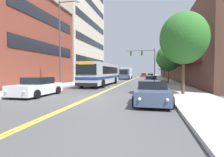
% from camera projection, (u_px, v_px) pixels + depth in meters
% --- Properties ---
extents(ground_plane, '(240.00, 240.00, 0.00)m').
position_uv_depth(ground_plane, '(134.00, 78.00, 48.74)').
color(ground_plane, '#4C4C4F').
extents(sidewalk_left, '(3.33, 106.00, 0.16)m').
position_uv_depth(sidewalk_left, '(110.00, 78.00, 50.26)').
color(sidewalk_left, '#B2ADA5').
rests_on(sidewalk_left, ground_plane).
extents(sidewalk_right, '(3.33, 106.00, 0.16)m').
position_uv_depth(sidewalk_right, '(161.00, 78.00, 47.22)').
color(sidewalk_right, '#B2ADA5').
rests_on(sidewalk_right, ground_plane).
extents(centre_line, '(0.34, 106.00, 0.01)m').
position_uv_depth(centre_line, '(134.00, 78.00, 48.74)').
color(centre_line, yellow).
rests_on(centre_line, ground_plane).
extents(brick_storefront_left, '(9.24, 15.22, 12.38)m').
position_uv_depth(brick_storefront_left, '(18.00, 40.00, 23.95)').
color(brick_storefront_left, brown).
rests_on(brick_storefront_left, ground_plane).
extents(office_tower_left, '(12.08, 20.97, 26.28)m').
position_uv_depth(office_tower_left, '(69.00, 25.00, 42.24)').
color(office_tower_left, beige).
rests_on(office_tower_left, ground_plane).
extents(storefront_row_right, '(9.10, 68.00, 9.68)m').
position_uv_depth(storefront_row_right, '(184.00, 60.00, 45.79)').
color(storefront_row_right, brown).
rests_on(storefront_row_right, ground_plane).
extents(city_bus, '(2.90, 12.20, 2.96)m').
position_uv_depth(city_bus, '(102.00, 73.00, 24.37)').
color(city_bus, silver).
rests_on(city_bus, ground_plane).
extents(car_dark_grey_parked_left_near, '(1.99, 4.20, 1.21)m').
position_uv_depth(car_dark_grey_parked_left_near, '(117.00, 77.00, 45.65)').
color(car_dark_grey_parked_left_near, '#38383D').
rests_on(car_dark_grey_parked_left_near, ground_plane).
extents(car_white_parked_left_mid, '(2.21, 4.66, 1.44)m').
position_uv_depth(car_white_parked_left_mid, '(37.00, 87.00, 13.59)').
color(car_white_parked_left_mid, white).
rests_on(car_white_parked_left_mid, ground_plane).
extents(car_slate_blue_parked_right_foreground, '(2.08, 4.40, 1.34)m').
position_uv_depth(car_slate_blue_parked_right_foreground, '(152.00, 93.00, 10.26)').
color(car_slate_blue_parked_right_foreground, '#475675').
rests_on(car_slate_blue_parked_right_foreground, ground_plane).
extents(car_navy_parked_right_mid, '(2.01, 4.42, 1.28)m').
position_uv_depth(car_navy_parked_right_mid, '(151.00, 80.00, 25.31)').
color(car_navy_parked_right_mid, '#19234C').
rests_on(car_navy_parked_right_mid, ground_plane).
extents(car_beige_parked_right_far, '(2.06, 4.70, 1.36)m').
position_uv_depth(car_beige_parked_right_far, '(150.00, 76.00, 50.43)').
color(car_beige_parked_right_far, '#BCAD89').
rests_on(car_beige_parked_right_far, ground_plane).
extents(car_red_moving_lead, '(2.17, 4.74, 1.31)m').
position_uv_depth(car_red_moving_lead, '(144.00, 75.00, 64.69)').
color(car_red_moving_lead, maroon).
rests_on(car_red_moving_lead, ground_plane).
extents(box_truck, '(2.57, 7.54, 2.93)m').
position_uv_depth(box_truck, '(126.00, 73.00, 44.42)').
color(box_truck, '#475675').
rests_on(box_truck, ground_plane).
extents(traffic_signal_mast, '(6.27, 0.38, 6.96)m').
position_uv_depth(traffic_signal_mast, '(145.00, 58.00, 38.79)').
color(traffic_signal_mast, '#47474C').
rests_on(traffic_signal_mast, ground_plane).
extents(street_lamp_left_near, '(2.44, 0.28, 9.40)m').
position_uv_depth(street_lamp_left_near, '(62.00, 38.00, 18.66)').
color(street_lamp_left_near, '#47474C').
rests_on(street_lamp_left_near, ground_plane).
extents(street_tree_right_near, '(3.59, 3.59, 6.25)m').
position_uv_depth(street_tree_right_near, '(184.00, 38.00, 13.30)').
color(street_tree_right_near, brown).
rests_on(street_tree_right_near, sidewalk_right).
extents(street_tree_right_mid, '(3.50, 3.50, 5.66)m').
position_uv_depth(street_tree_right_mid, '(168.00, 58.00, 25.65)').
color(street_tree_right_mid, brown).
rests_on(street_tree_right_mid, sidewalk_right).
extents(street_tree_right_far, '(3.63, 3.63, 6.54)m').
position_uv_depth(street_tree_right_far, '(164.00, 59.00, 38.01)').
color(street_tree_right_far, brown).
rests_on(street_tree_right_far, sidewalk_right).
extents(fire_hydrant, '(0.31, 0.23, 0.77)m').
position_uv_depth(fire_hydrant, '(165.00, 83.00, 21.08)').
color(fire_hydrant, yellow).
rests_on(fire_hydrant, sidewalk_right).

